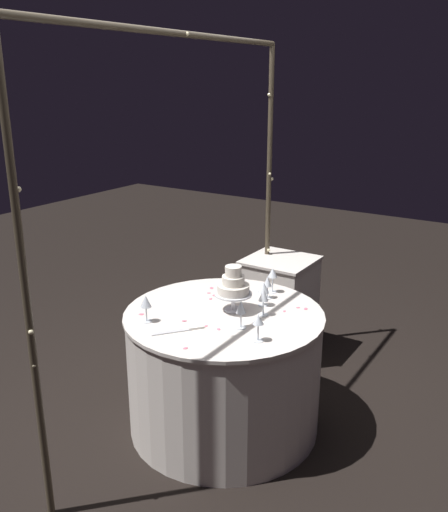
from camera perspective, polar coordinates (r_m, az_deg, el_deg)
name	(u,v)px	position (r m, az deg, el deg)	size (l,w,h in m)	color
ground_plane	(224,423)	(3.57, 0.00, -16.97)	(12.00, 12.00, 0.00)	black
decorative_arch	(178,178)	(3.16, -4.78, 8.08)	(2.22, 0.06, 2.29)	#473D2D
main_table	(224,370)	(3.37, 0.00, -11.73)	(1.17, 1.17, 0.75)	silver
side_table	(279,306)	(4.25, 5.71, -5.20)	(0.48, 0.48, 0.77)	silver
tiered_cake	(233,286)	(3.18, 0.97, -3.11)	(0.22, 0.22, 0.27)	silver
wine_glass_0	(264,289)	(3.27, 4.13, -3.39)	(0.07, 0.07, 0.15)	silver
wine_glass_1	(263,296)	(3.14, 4.12, -4.19)	(0.06, 0.06, 0.16)	silver
wine_glass_2	(258,322)	(2.84, 3.57, -6.80)	(0.06, 0.06, 0.15)	silver
wine_glass_3	(273,274)	(3.48, 5.07, -1.88)	(0.06, 0.06, 0.16)	silver
wine_glass_4	(267,283)	(3.39, 4.53, -2.80)	(0.06, 0.06, 0.14)	silver
wine_glass_5	(146,303)	(3.08, -8.10, -4.80)	(0.06, 0.06, 0.16)	silver
wine_glass_6	(241,308)	(2.98, 1.77, -5.45)	(0.06, 0.06, 0.16)	silver
cake_knife	(182,330)	(2.99, -4.43, -7.68)	(0.24, 0.20, 0.01)	silver
rose_petal_0	(209,293)	(3.49, -1.58, -3.85)	(0.03, 0.02, 0.00)	#EA6B84
rose_petal_1	(284,311)	(3.24, 6.28, -5.70)	(0.02, 0.02, 0.00)	#EA6B84
rose_petal_2	(215,295)	(3.45, -0.97, -4.08)	(0.03, 0.02, 0.00)	#EA6B84
rose_petal_3	(200,326)	(3.03, -2.48, -7.31)	(0.03, 0.02, 0.00)	#EA6B84
rose_petal_4	(211,299)	(3.40, -1.40, -4.46)	(0.03, 0.02, 0.00)	#EA6B84
rose_petal_5	(221,292)	(3.49, -0.28, -3.79)	(0.04, 0.03, 0.00)	#EA6B84
rose_petal_6	(298,308)	(3.30, 7.68, -5.32)	(0.03, 0.02, 0.00)	#EA6B84
rose_petal_7	(211,288)	(3.57, -1.31, -3.33)	(0.04, 0.02, 0.00)	#EA6B84
rose_petal_8	(141,314)	(3.22, -8.57, -5.98)	(0.03, 0.02, 0.00)	#EA6B84
rose_petal_9	(206,326)	(3.04, -1.90, -7.26)	(0.03, 0.02, 0.00)	#EA6B84
rose_petal_10	(185,348)	(2.81, -4.03, -9.50)	(0.03, 0.02, 0.00)	#EA6B84
rose_petal_11	(219,329)	(3.00, -0.57, -7.59)	(0.03, 0.02, 0.00)	#EA6B84
rose_petal_12	(184,321)	(3.11, -4.14, -6.72)	(0.03, 0.02, 0.00)	#EA6B84
rose_petal_13	(306,309)	(3.29, 8.47, -5.43)	(0.03, 0.02, 0.00)	#EA6B84
rose_petal_14	(224,296)	(3.44, -0.01, -4.18)	(0.02, 0.02, 0.00)	#EA6B84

